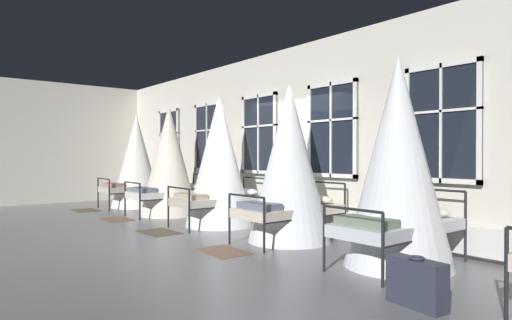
# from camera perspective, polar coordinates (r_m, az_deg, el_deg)

# --- Properties ---
(ground) EXTENTS (27.87, 27.87, 0.00)m
(ground) POSITION_cam_1_polar(r_m,az_deg,el_deg) (8.02, -1.82, -9.44)
(ground) COLOR slate
(back_wall_with_windows) EXTENTS (14.94, 0.10, 3.53)m
(back_wall_with_windows) POSITION_cam_1_polar(r_m,az_deg,el_deg) (8.76, 5.15, 3.00)
(back_wall_with_windows) COLOR beige
(back_wall_with_windows) RESTS_ON ground
(end_wall_left) EXTENTS (0.10, 6.66, 3.53)m
(end_wall_left) POSITION_cam_1_polar(r_m,az_deg,el_deg) (14.16, -25.64, 2.03)
(end_wall_left) COLOR beige
(end_wall_left) RESTS_ON ground
(window_bank) EXTENTS (11.39, 0.10, 2.63)m
(window_bank) POSITION_cam_1_polar(r_m,az_deg,el_deg) (8.68, 4.57, -1.85)
(window_bank) COLOR black
(window_bank) RESTS_ON ground
(cot_first) EXTENTS (1.35, 1.84, 2.52)m
(cot_first) POSITION_cam_1_polar(r_m,az_deg,el_deg) (12.45, -15.11, -0.25)
(cot_first) COLOR black
(cot_first) RESTS_ON ground
(cot_second) EXTENTS (1.35, 1.85, 2.58)m
(cot_second) POSITION_cam_1_polar(r_m,az_deg,el_deg) (10.58, -11.12, -0.24)
(cot_second) COLOR black
(cot_second) RESTS_ON ground
(cot_third) EXTENTS (1.35, 1.86, 2.63)m
(cot_third) POSITION_cam_1_polar(r_m,az_deg,el_deg) (8.83, -4.76, -0.26)
(cot_third) COLOR black
(cot_third) RESTS_ON ground
(cot_fourth) EXTENTS (1.35, 1.86, 2.59)m
(cot_fourth) POSITION_cam_1_polar(r_m,az_deg,el_deg) (7.23, 4.31, -0.60)
(cot_fourth) COLOR black
(cot_fourth) RESTS_ON ground
(cot_fifth) EXTENTS (1.35, 1.84, 2.68)m
(cot_fifth) POSITION_cam_1_polar(r_m,az_deg,el_deg) (5.84, 17.81, -0.47)
(cot_fifth) COLOR black
(cot_fifth) RESTS_ON ground
(rug_first) EXTENTS (0.81, 0.58, 0.01)m
(rug_first) POSITION_cam_1_polar(r_m,az_deg,el_deg) (12.09, -21.02, -6.05)
(rug_first) COLOR brown
(rug_first) RESTS_ON ground
(rug_second) EXTENTS (0.81, 0.58, 0.01)m
(rug_second) POSITION_cam_1_polar(r_m,az_deg,el_deg) (10.17, -17.51, -7.30)
(rug_second) COLOR brown
(rug_second) RESTS_ON ground
(rug_third) EXTENTS (0.81, 0.57, 0.01)m
(rug_third) POSITION_cam_1_polar(r_m,az_deg,el_deg) (8.31, -12.36, -9.06)
(rug_third) COLOR brown
(rug_third) RESTS_ON ground
(rug_fourth) EXTENTS (0.82, 0.59, 0.01)m
(rug_fourth) POSITION_cam_1_polar(r_m,az_deg,el_deg) (6.57, -4.27, -11.65)
(rug_fourth) COLOR brown
(rug_fourth) RESTS_ON ground
(suitcase_dark) EXTENTS (0.58, 0.28, 0.47)m
(suitcase_dark) POSITION_cam_1_polar(r_m,az_deg,el_deg) (4.49, 19.94, -14.64)
(suitcase_dark) COLOR #2D3342
(suitcase_dark) RESTS_ON ground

